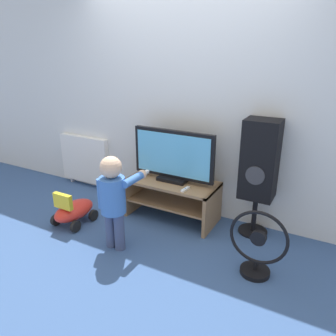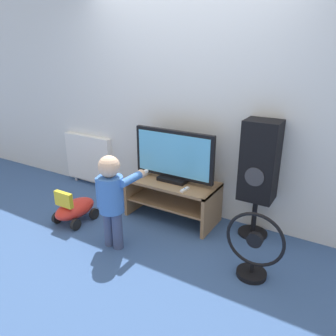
# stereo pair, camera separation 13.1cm
# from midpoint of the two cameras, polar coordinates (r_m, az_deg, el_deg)

# --- Properties ---
(ground_plane) EXTENTS (16.00, 16.00, 0.00)m
(ground_plane) POSITION_cam_midpoint_polar(r_m,az_deg,el_deg) (3.64, -2.17, -10.19)
(ground_plane) COLOR #38568C
(wall_back) EXTENTS (10.00, 0.06, 2.60)m
(wall_back) POSITION_cam_midpoint_polar(r_m,az_deg,el_deg) (3.67, 2.17, 11.76)
(wall_back) COLOR silver
(wall_back) RESTS_ON ground_plane
(tv_stand) EXTENTS (1.01, 0.48, 0.45)m
(tv_stand) POSITION_cam_midpoint_polar(r_m,az_deg,el_deg) (3.68, -0.30, -4.51)
(tv_stand) COLOR #93704C
(tv_stand) RESTS_ON ground_plane
(television) EXTENTS (0.94, 0.20, 0.57)m
(television) POSITION_cam_midpoint_polar(r_m,az_deg,el_deg) (3.54, -0.14, 2.01)
(television) COLOR black
(television) RESTS_ON tv_stand
(game_console) EXTENTS (0.04, 0.20, 0.05)m
(game_console) POSITION_cam_midpoint_polar(r_m,az_deg,el_deg) (3.78, -5.12, -1.00)
(game_console) COLOR white
(game_console) RESTS_ON tv_stand
(remote_primary) EXTENTS (0.05, 0.13, 0.03)m
(remote_primary) POSITION_cam_midpoint_polar(r_m,az_deg,el_deg) (3.39, 1.93, -3.74)
(remote_primary) COLOR white
(remote_primary) RESTS_ON tv_stand
(child) EXTENTS (0.36, 0.52, 0.94)m
(child) POSITION_cam_midpoint_polar(r_m,az_deg,el_deg) (3.10, -10.64, -4.74)
(child) COLOR #3F4C72
(child) RESTS_ON ground_plane
(speaker_tower) EXTENTS (0.34, 0.30, 1.21)m
(speaker_tower) POSITION_cam_midpoint_polar(r_m,az_deg,el_deg) (3.31, 14.59, 0.96)
(speaker_tower) COLOR black
(speaker_tower) RESTS_ON ground_plane
(floor_fan) EXTENTS (0.49, 0.26, 0.60)m
(floor_fan) POSITION_cam_midpoint_polar(r_m,az_deg,el_deg) (2.91, 14.04, -13.18)
(floor_fan) COLOR black
(floor_fan) RESTS_ON ground_plane
(ride_on_toy) EXTENTS (0.33, 0.51, 0.41)m
(ride_on_toy) POSITION_cam_midpoint_polar(r_m,az_deg,el_deg) (3.80, -17.09, -7.07)
(ride_on_toy) COLOR red
(ride_on_toy) RESTS_ON ground_plane
(radiator) EXTENTS (0.79, 0.08, 0.71)m
(radiator) POSITION_cam_midpoint_polar(r_m,az_deg,el_deg) (4.69, -15.05, 1.43)
(radiator) COLOR white
(radiator) RESTS_ON ground_plane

